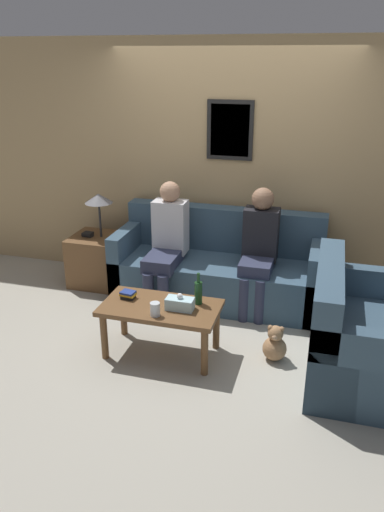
# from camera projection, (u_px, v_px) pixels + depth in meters

# --- Properties ---
(ground_plane) EXTENTS (16.00, 16.00, 0.00)m
(ground_plane) POSITION_uv_depth(u_px,v_px,m) (207.00, 318.00, 4.93)
(ground_plane) COLOR #ADA899
(wall_back) EXTENTS (9.00, 0.08, 2.60)m
(wall_back) POSITION_uv_depth(u_px,v_px,m) (230.00, 168.00, 5.27)
(wall_back) COLOR tan
(wall_back) RESTS_ON ground_plane
(couch_main) EXTENTS (2.13, 0.83, 0.92)m
(couch_main) POSITION_uv_depth(u_px,v_px,m) (219.00, 269.00, 5.25)
(couch_main) COLOR #385166
(couch_main) RESTS_ON ground_plane
(couch_side) EXTENTS (0.83, 1.27, 0.92)m
(couch_side) POSITION_uv_depth(u_px,v_px,m) (358.00, 338.00, 3.96)
(couch_side) COLOR #385166
(couch_side) RESTS_ON ground_plane
(coffee_table) EXTENTS (1.00, 0.53, 0.46)m
(coffee_table) POSITION_uv_depth(u_px,v_px,m) (161.00, 313.00, 4.22)
(coffee_table) COLOR brown
(coffee_table) RESTS_ON ground_plane
(side_table_with_lamp) EXTENTS (0.54, 0.54, 1.04)m
(side_table_with_lamp) POSITION_uv_depth(u_px,v_px,m) (98.00, 257.00, 5.58)
(side_table_with_lamp) COLOR brown
(side_table_with_lamp) RESTS_ON ground_plane
(wine_bottle) EXTENTS (0.07, 0.07, 0.28)m
(wine_bottle) POSITION_uv_depth(u_px,v_px,m) (198.00, 292.00, 4.19)
(wine_bottle) COLOR #19421E
(wine_bottle) RESTS_ON coffee_table
(drinking_glass) EXTENTS (0.08, 0.08, 0.11)m
(drinking_glass) POSITION_uv_depth(u_px,v_px,m) (155.00, 309.00, 4.01)
(drinking_glass) COLOR silver
(drinking_glass) RESTS_ON coffee_table
(book_stack) EXTENTS (0.14, 0.11, 0.07)m
(book_stack) POSITION_uv_depth(u_px,v_px,m) (128.00, 295.00, 4.30)
(book_stack) COLOR black
(book_stack) RESTS_ON coffee_table
(tissue_box) EXTENTS (0.23, 0.12, 0.15)m
(tissue_box) POSITION_uv_depth(u_px,v_px,m) (180.00, 303.00, 4.11)
(tissue_box) COLOR silver
(tissue_box) RESTS_ON coffee_table
(person_left) EXTENTS (0.34, 0.66, 1.25)m
(person_left) POSITION_uv_depth(u_px,v_px,m) (167.00, 240.00, 5.05)
(person_left) COLOR #2D334C
(person_left) RESTS_ON ground_plane
(person_right) EXTENTS (0.34, 0.57, 1.23)m
(person_right) POSITION_uv_depth(u_px,v_px,m) (259.00, 246.00, 4.89)
(person_right) COLOR #2D334C
(person_right) RESTS_ON ground_plane
(teddy_bear) EXTENTS (0.21, 0.21, 0.32)m
(teddy_bear) POSITION_uv_depth(u_px,v_px,m) (275.00, 345.00, 4.21)
(teddy_bear) COLOR #A87A51
(teddy_bear) RESTS_ON ground_plane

